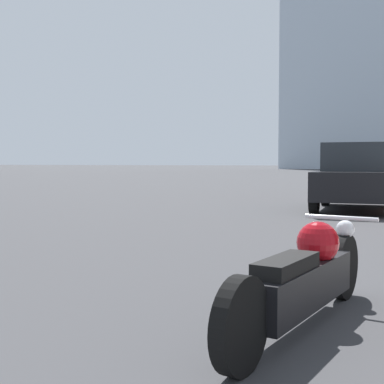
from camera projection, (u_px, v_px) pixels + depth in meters
The scene contains 3 objects.
motorcycle at pixel (306, 277), 3.84m from camera, with size 0.72×2.51×0.74m.
parked_car_black at pixel (356, 177), 13.23m from camera, with size 2.06×4.18×1.65m.
parked_car_white at pixel (383, 169), 23.09m from camera, with size 2.17×4.03×1.84m.
Camera 1 is at (4.32, 1.19, 1.19)m, focal length 50.00 mm.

